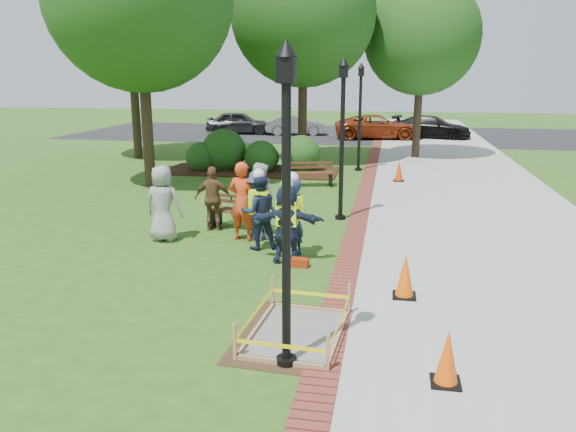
% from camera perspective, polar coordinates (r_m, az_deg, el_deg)
% --- Properties ---
extents(ground, '(100.00, 100.00, 0.00)m').
position_cam_1_polar(ground, '(10.84, -3.77, -6.56)').
color(ground, '#285116').
rests_on(ground, ground).
extents(sidewalk, '(6.00, 60.00, 0.02)m').
position_cam_1_polar(sidewalk, '(20.33, 17.23, 2.76)').
color(sidewalk, '#9E9E99').
rests_on(sidewalk, ground).
extents(brick_edging, '(0.50, 60.00, 0.03)m').
position_cam_1_polar(brick_edging, '(20.20, 8.04, 3.20)').
color(brick_edging, maroon).
rests_on(brick_edging, ground).
extents(mulch_bed, '(7.00, 3.00, 0.05)m').
position_cam_1_polar(mulch_bed, '(22.83, -3.76, 4.60)').
color(mulch_bed, '#381E0F').
rests_on(mulch_bed, ground).
extents(parking_lot, '(36.00, 12.00, 0.01)m').
position_cam_1_polar(parking_lot, '(37.10, 6.52, 8.26)').
color(parking_lot, black).
rests_on(parking_lot, ground).
extents(wet_concrete_pad, '(1.85, 2.41, 0.55)m').
position_cam_1_polar(wet_concrete_pad, '(8.59, 0.90, -10.62)').
color(wet_concrete_pad, '#47331E').
rests_on(wet_concrete_pad, ground).
extents(bench_near, '(1.61, 0.86, 0.83)m').
position_cam_1_polar(bench_near, '(14.32, -5.01, -0.27)').
color(bench_near, '#52301C').
rests_on(bench_near, ground).
extents(bench_far, '(1.63, 0.89, 0.84)m').
position_cam_1_polar(bench_far, '(19.71, 2.40, 3.81)').
color(bench_far, '#532D1C').
rests_on(bench_far, ground).
extents(cone_front, '(0.38, 0.38, 0.75)m').
position_cam_1_polar(cone_front, '(7.56, 15.87, -13.79)').
color(cone_front, black).
rests_on(cone_front, ground).
extents(cone_back, '(0.41, 0.41, 0.80)m').
position_cam_1_polar(cone_back, '(10.11, 11.81, -6.08)').
color(cone_back, black).
rests_on(cone_back, ground).
extents(cone_far, '(0.39, 0.39, 0.77)m').
position_cam_1_polar(cone_far, '(20.94, 11.21, 4.45)').
color(cone_far, black).
rests_on(cone_far, ground).
extents(toolbox, '(0.37, 0.23, 0.18)m').
position_cam_1_polar(toolbox, '(11.53, 1.21, -4.77)').
color(toolbox, '#9B270B').
rests_on(toolbox, ground).
extents(lamp_near, '(0.28, 0.28, 4.26)m').
position_cam_1_polar(lamp_near, '(7.07, -0.17, 3.08)').
color(lamp_near, black).
rests_on(lamp_near, ground).
extents(lamp_mid, '(0.28, 0.28, 4.26)m').
position_cam_1_polar(lamp_mid, '(14.93, 5.54, 8.96)').
color(lamp_mid, black).
rests_on(lamp_mid, ground).
extents(lamp_far, '(0.28, 0.28, 4.26)m').
position_cam_1_polar(lamp_far, '(22.89, 7.33, 10.75)').
color(lamp_far, black).
rests_on(lamp_far, ground).
extents(tree_back, '(6.08, 6.08, 9.32)m').
position_cam_1_polar(tree_back, '(24.87, 1.55, 19.86)').
color(tree_back, '#3D2D1E').
rests_on(tree_back, ground).
extents(tree_right, '(5.22, 5.22, 8.07)m').
position_cam_1_polar(tree_right, '(27.08, 13.45, 17.31)').
color(tree_right, '#3D2D1E').
rests_on(tree_right, ground).
extents(tree_far, '(6.89, 6.89, 10.40)m').
position_cam_1_polar(tree_far, '(27.32, -15.92, 20.29)').
color(tree_far, '#3D2D1E').
rests_on(tree_far, ground).
extents(shrub_a, '(1.24, 1.24, 1.24)m').
position_cam_1_polar(shrub_a, '(23.23, -8.79, 4.59)').
color(shrub_a, '#144814').
rests_on(shrub_a, ground).
extents(shrub_b, '(1.81, 1.81, 1.81)m').
position_cam_1_polar(shrub_b, '(23.39, -6.46, 4.73)').
color(shrub_b, '#144814').
rests_on(shrub_b, ground).
extents(shrub_c, '(1.36, 1.36, 1.36)m').
position_cam_1_polar(shrub_c, '(22.70, -2.72, 4.51)').
color(shrub_c, '#144814').
rests_on(shrub_c, ground).
extents(shrub_d, '(1.58, 1.58, 1.58)m').
position_cam_1_polar(shrub_d, '(22.77, 1.31, 4.56)').
color(shrub_d, '#144814').
rests_on(shrub_d, ground).
extents(shrub_e, '(0.92, 0.92, 0.92)m').
position_cam_1_polar(shrub_e, '(23.99, -1.98, 5.05)').
color(shrub_e, '#144814').
rests_on(shrub_e, ground).
extents(casual_person_a, '(0.60, 0.41, 1.80)m').
position_cam_1_polar(casual_person_a, '(13.44, -12.58, 1.24)').
color(casual_person_a, gray).
rests_on(casual_person_a, ground).
extents(casual_person_b, '(0.67, 0.50, 1.88)m').
position_cam_1_polar(casual_person_b, '(13.19, -4.66, 1.49)').
color(casual_person_b, red).
rests_on(casual_person_b, ground).
extents(casual_person_c, '(0.65, 0.50, 1.80)m').
position_cam_1_polar(casual_person_c, '(13.49, -2.95, 1.63)').
color(casual_person_c, silver).
rests_on(casual_person_c, ground).
extents(casual_person_d, '(0.55, 0.39, 1.62)m').
position_cam_1_polar(casual_person_d, '(14.14, -7.59, 1.75)').
color(casual_person_d, brown).
rests_on(casual_person_d, ground).
extents(casual_person_e, '(0.54, 0.35, 1.65)m').
position_cam_1_polar(casual_person_e, '(13.21, -3.13, 1.03)').
color(casual_person_e, '#383862').
rests_on(casual_person_e, ground).
extents(hivis_worker_a, '(0.56, 0.38, 1.81)m').
position_cam_1_polar(hivis_worker_a, '(11.57, -0.12, -0.48)').
color(hivis_worker_a, '#1C1D4A').
rests_on(hivis_worker_a, ground).
extents(hivis_worker_b, '(0.60, 0.65, 1.85)m').
position_cam_1_polar(hivis_worker_b, '(11.95, 0.47, 0.09)').
color(hivis_worker_b, '#1A1E45').
rests_on(hivis_worker_b, ground).
extents(hivis_worker_c, '(0.63, 0.52, 1.83)m').
position_cam_1_polar(hivis_worker_c, '(12.51, -2.96, 0.68)').
color(hivis_worker_c, '#1B1E48').
rests_on(hivis_worker_c, ground).
extents(parked_car_a, '(2.73, 5.10, 1.59)m').
position_cam_1_polar(parked_car_a, '(37.26, -4.93, 8.32)').
color(parked_car_a, '#28282B').
rests_on(parked_car_a, ground).
extents(parked_car_b, '(2.50, 4.49, 1.39)m').
position_cam_1_polar(parked_car_b, '(36.47, 0.82, 8.24)').
color(parked_car_b, gray).
rests_on(parked_car_b, ground).
extents(parked_car_c, '(2.74, 5.04, 1.56)m').
position_cam_1_polar(parked_car_c, '(34.70, 9.07, 7.75)').
color(parked_car_c, '#993513').
rests_on(parked_car_c, ground).
extents(parked_car_d, '(2.93, 4.84, 1.47)m').
position_cam_1_polar(parked_car_d, '(35.79, 14.32, 7.68)').
color(parked_car_d, black).
rests_on(parked_car_d, ground).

